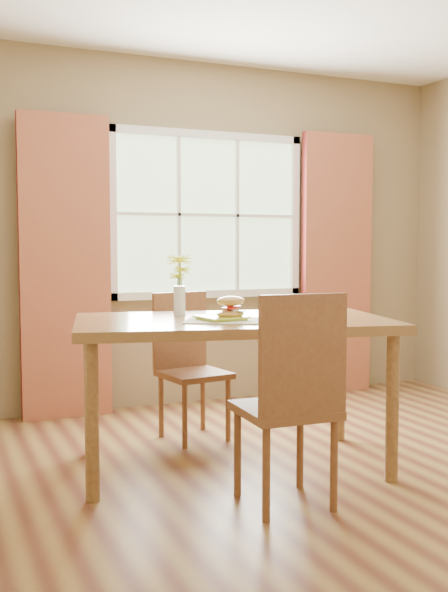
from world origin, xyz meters
name	(u,v)px	position (x,y,z in m)	size (l,w,h in m)	color
room	(334,229)	(0.00, 0.00, 1.35)	(4.24, 3.84, 2.74)	olive
window	(208,215)	(0.00, 1.87, 1.50)	(1.62, 0.06, 1.32)	#ABD6A2
curtain_left	(65,267)	(-1.15, 1.78, 1.10)	(0.65, 0.08, 2.20)	maroon
curtain_right	(337,264)	(1.15, 1.78, 1.10)	(0.65, 0.08, 2.20)	maroon
dining_table	(233,334)	(-0.49, 0.26, 0.76)	(1.92, 1.34, 0.85)	olive
chair_near	(293,392)	(-0.50, -0.45, 0.57)	(0.45, 0.45, 1.04)	brown
chair_far	(188,358)	(-0.51, 0.96, 0.52)	(0.45, 0.45, 0.95)	brown
placemat	(228,321)	(-0.58, 0.15, 0.85)	(0.45, 0.33, 0.01)	beige
plate	(221,319)	(-0.60, 0.18, 0.86)	(0.23, 0.23, 0.01)	#B8C932
croissant_sandwich	(231,307)	(-0.56, 0.14, 0.93)	(0.17, 0.11, 0.12)	gold
water_glass	(274,310)	(-0.30, 0.14, 0.90)	(0.07, 0.07, 0.11)	silver
flower_vase	(179,279)	(-0.71, 0.54, 1.06)	(0.14, 0.14, 0.36)	silver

